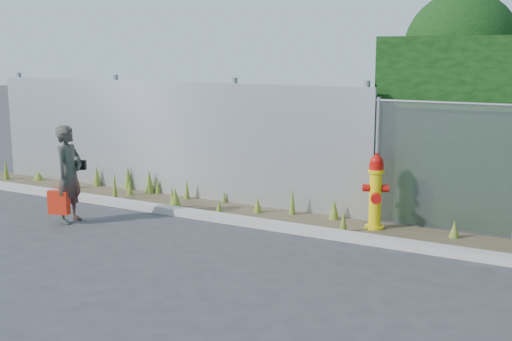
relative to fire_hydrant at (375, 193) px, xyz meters
The scene contains 8 objects.
ground 2.88m from the fire_hydrant, 114.95° to the right, with size 80.00×80.00×0.00m, color #343436.
curb 1.50m from the fire_hydrant, 147.63° to the right, with size 16.00×0.22×0.12m, color #A39B93.
weed_strip 1.02m from the fire_hydrant, behind, with size 16.00×1.30×0.54m.
corrugated_fence 4.49m from the fire_hydrant, behind, with size 8.50×0.21×2.30m.
fire_hydrant is the anchor object (origin of this frame).
woman 4.93m from the fire_hydrant, 156.37° to the right, with size 0.58×0.38×1.60m, color #0E5C45.
red_tote_bag 5.06m from the fire_hydrant, 154.47° to the right, with size 0.34×0.13×0.45m.
black_shoulder_bag 4.84m from the fire_hydrant, 158.78° to the right, with size 0.21×0.09×0.16m.
Camera 1 is at (4.32, -6.87, 2.76)m, focal length 45.00 mm.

